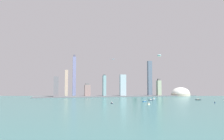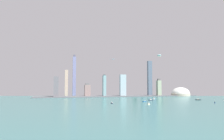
{
  "view_description": "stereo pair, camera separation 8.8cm",
  "coord_description": "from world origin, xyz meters",
  "px_view_note": "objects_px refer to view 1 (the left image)",
  "views": [
    {
      "loc": [
        -258.17,
        -451.97,
        53.19
      ],
      "look_at": [
        -33.82,
        443.64,
        111.32
      ],
      "focal_mm": 35.73,
      "sensor_mm": 36.0,
      "label": 1
    },
    {
      "loc": [
        -258.08,
        -452.0,
        53.19
      ],
      "look_at": [
        -33.82,
        443.64,
        111.32
      ],
      "focal_mm": 35.73,
      "sensor_mm": 36.0,
      "label": 2
    }
  ],
  "objects_px": {
    "skyscraper_8": "(66,83)",
    "boat_3": "(198,100)",
    "boat_0": "(215,103)",
    "boat_1": "(154,99)",
    "skyscraper_4": "(123,86)",
    "boat_2": "(112,103)",
    "boat_6": "(145,101)",
    "skyscraper_3": "(56,87)",
    "skyscraper_0": "(104,86)",
    "skyscraper_7": "(104,84)",
    "skyscraper_5": "(159,88)",
    "observation_tower": "(159,65)",
    "boat_7": "(151,100)",
    "airplane": "(113,59)",
    "skyscraper_2": "(150,79)",
    "skyscraper_10": "(87,90)",
    "skyscraper_6": "(135,88)",
    "skyscraper_1": "(164,83)",
    "stadium_dome": "(180,93)",
    "boat_4": "(149,104)",
    "skyscraper_9": "(154,77)",
    "skyscraper_12": "(74,76)",
    "skyscraper_11": "(143,78)"
  },
  "relations": [
    {
      "from": "skyscraper_4",
      "to": "skyscraper_9",
      "type": "bearing_deg",
      "value": 25.67
    },
    {
      "from": "skyscraper_7",
      "to": "boat_3",
      "type": "distance_m",
      "value": 438.73
    },
    {
      "from": "skyscraper_2",
      "to": "skyscraper_10",
      "type": "height_order",
      "value": "skyscraper_2"
    },
    {
      "from": "skyscraper_9",
      "to": "boat_0",
      "type": "xyz_separation_m",
      "value": [
        -35.35,
        -468.28,
        -84.96
      ]
    },
    {
      "from": "boat_6",
      "to": "boat_1",
      "type": "bearing_deg",
      "value": 26.16
    },
    {
      "from": "boat_2",
      "to": "boat_0",
      "type": "bearing_deg",
      "value": 60.78
    },
    {
      "from": "boat_0",
      "to": "boat_6",
      "type": "distance_m",
      "value": 195.01
    },
    {
      "from": "skyscraper_0",
      "to": "skyscraper_5",
      "type": "relative_size",
      "value": 1.22
    },
    {
      "from": "boat_0",
      "to": "skyscraper_9",
      "type": "bearing_deg",
      "value": 21.6
    },
    {
      "from": "boat_4",
      "to": "skyscraper_4",
      "type": "bearing_deg",
      "value": 55.24
    },
    {
      "from": "skyscraper_11",
      "to": "skyscraper_12",
      "type": "relative_size",
      "value": 0.87
    },
    {
      "from": "skyscraper_11",
      "to": "observation_tower",
      "type": "bearing_deg",
      "value": -32.36
    },
    {
      "from": "skyscraper_5",
      "to": "skyscraper_8",
      "type": "bearing_deg",
      "value": 164.89
    },
    {
      "from": "skyscraper_4",
      "to": "boat_7",
      "type": "xyz_separation_m",
      "value": [
        24.05,
        -233.89,
        -45.42
      ]
    },
    {
      "from": "skyscraper_8",
      "to": "boat_1",
      "type": "bearing_deg",
      "value": -41.56
    },
    {
      "from": "skyscraper_12",
      "to": "skyscraper_11",
      "type": "bearing_deg",
      "value": -6.94
    },
    {
      "from": "stadium_dome",
      "to": "boat_7",
      "type": "distance_m",
      "value": 334.23
    },
    {
      "from": "skyscraper_10",
      "to": "boat_4",
      "type": "height_order",
      "value": "skyscraper_10"
    },
    {
      "from": "skyscraper_12",
      "to": "airplane",
      "type": "distance_m",
      "value": 205.53
    },
    {
      "from": "boat_0",
      "to": "boat_1",
      "type": "bearing_deg",
      "value": 50.71
    },
    {
      "from": "skyscraper_5",
      "to": "boat_6",
      "type": "bearing_deg",
      "value": -123.75
    },
    {
      "from": "skyscraper_7",
      "to": "boat_6",
      "type": "height_order",
      "value": "skyscraper_7"
    },
    {
      "from": "skyscraper_0",
      "to": "skyscraper_7",
      "type": "bearing_deg",
      "value": 78.51
    },
    {
      "from": "skyscraper_6",
      "to": "skyscraper_9",
      "type": "xyz_separation_m",
      "value": [
        104.59,
        6.35,
        50.57
      ]
    },
    {
      "from": "skyscraper_10",
      "to": "boat_1",
      "type": "bearing_deg",
      "value": -43.33
    },
    {
      "from": "airplane",
      "to": "boat_2",
      "type": "bearing_deg",
      "value": 10.58
    },
    {
      "from": "skyscraper_6",
      "to": "boat_0",
      "type": "distance_m",
      "value": 468.36
    },
    {
      "from": "skyscraper_5",
      "to": "skyscraper_9",
      "type": "height_order",
      "value": "skyscraper_9"
    },
    {
      "from": "observation_tower",
      "to": "skyscraper_8",
      "type": "distance_m",
      "value": 422.07
    },
    {
      "from": "skyscraper_3",
      "to": "boat_6",
      "type": "distance_m",
      "value": 376.57
    },
    {
      "from": "boat_0",
      "to": "airplane",
      "type": "height_order",
      "value": "airplane"
    },
    {
      "from": "skyscraper_9",
      "to": "boat_2",
      "type": "xyz_separation_m",
      "value": [
        -316.33,
        -408.73,
        -85.24
      ]
    },
    {
      "from": "skyscraper_7",
      "to": "skyscraper_5",
      "type": "bearing_deg",
      "value": -29.36
    },
    {
      "from": "skyscraper_5",
      "to": "boat_0",
      "type": "relative_size",
      "value": 6.83
    },
    {
      "from": "skyscraper_3",
      "to": "skyscraper_4",
      "type": "xyz_separation_m",
      "value": [
        277.1,
        13.59,
        5.43
      ]
    },
    {
      "from": "skyscraper_6",
      "to": "boat_6",
      "type": "distance_m",
      "value": 383.29
    },
    {
      "from": "skyscraper_8",
      "to": "boat_4",
      "type": "relative_size",
      "value": 10.56
    },
    {
      "from": "skyscraper_0",
      "to": "skyscraper_6",
      "type": "distance_m",
      "value": 178.24
    },
    {
      "from": "skyscraper_5",
      "to": "boat_2",
      "type": "height_order",
      "value": "skyscraper_5"
    },
    {
      "from": "observation_tower",
      "to": "boat_7",
      "type": "xyz_separation_m",
      "value": [
        -151.37,
        -249.78,
        -136.69
      ]
    },
    {
      "from": "skyscraper_8",
      "to": "boat_3",
      "type": "relative_size",
      "value": 6.46
    },
    {
      "from": "skyscraper_5",
      "to": "airplane",
      "type": "xyz_separation_m",
      "value": [
        -210.03,
        -13.89,
        119.32
      ]
    },
    {
      "from": "skyscraper_8",
      "to": "skyscraper_11",
      "type": "xyz_separation_m",
      "value": [
        348.63,
        -28.52,
        22.87
      ]
    },
    {
      "from": "boat_2",
      "to": "skyscraper_9",
      "type": "bearing_deg",
      "value": 125.0
    },
    {
      "from": "skyscraper_1",
      "to": "skyscraper_5",
      "type": "distance_m",
      "value": 117.17
    },
    {
      "from": "skyscraper_6",
      "to": "skyscraper_10",
      "type": "height_order",
      "value": "skyscraper_6"
    },
    {
      "from": "skyscraper_10",
      "to": "boat_2",
      "type": "xyz_separation_m",
      "value": [
        21.2,
        -337.97,
        -24.55
      ]
    },
    {
      "from": "stadium_dome",
      "to": "boat_0",
      "type": "distance_m",
      "value": 389.12
    },
    {
      "from": "skyscraper_4",
      "to": "boat_2",
      "type": "xyz_separation_m",
      "value": [
        -127.96,
        -318.21,
        -45.31
      ]
    },
    {
      "from": "skyscraper_5",
      "to": "boat_0",
      "type": "height_order",
      "value": "skyscraper_5"
    }
  ]
}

